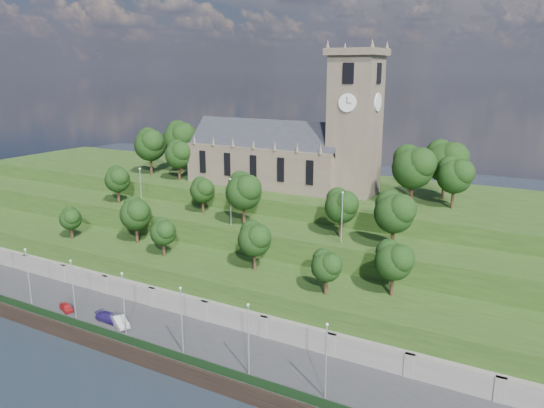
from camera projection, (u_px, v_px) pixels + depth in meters
The scene contains 17 objects.
ground at pixel (125, 359), 70.78m from camera, with size 320.00×320.00×0.00m, color black.
promenade at pixel (155, 333), 75.61m from camera, with size 160.00×12.00×2.00m, color #2D2D30.
quay_wall at pixel (124, 352), 70.47m from camera, with size 160.00×0.50×2.20m, color black.
fence at pixel (127, 340), 70.65m from camera, with size 160.00×0.10×1.20m, color black.
retaining_wall at pixel (181, 308), 80.29m from camera, with size 160.00×2.10×5.00m.
embankment_lower at pixel (204, 285), 85.01m from camera, with size 160.00×12.00×8.00m, color #233E14.
embankment_upper at pixel (241, 253), 93.82m from camera, with size 160.00×10.00×12.00m, color #233E14.
hilltop at pixel (295, 217), 111.19m from camera, with size 160.00×32.00×15.00m, color #233E14.
church at pixel (290, 149), 103.75m from camera, with size 38.60×12.35×27.60m.
trees_lower at pixel (220, 234), 81.93m from camera, with size 62.64×8.82×8.19m.
trees_upper at pixel (265, 194), 87.38m from camera, with size 61.44×8.30×9.12m.
trees_hilltop at pixel (281, 151), 103.79m from camera, with size 71.18×16.41×11.54m.
lamp_posts_promenade at pixel (124, 299), 72.08m from camera, with size 60.36×0.36×9.14m.
lamp_posts_upper at pixel (231, 198), 88.67m from camera, with size 40.36×0.36×8.08m.
car_left at pixel (66, 307), 80.36m from camera, with size 1.34×3.33×1.13m, color #AE1D1F.
car_middle at pixel (119, 321), 75.55m from camera, with size 1.58×4.54×1.50m, color #9B9B9F.
car_right at pixel (109, 317), 76.92m from camera, with size 1.79×4.41×1.28m, color navy.
Camera 1 is at (48.34, -45.71, 37.45)m, focal length 35.00 mm.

